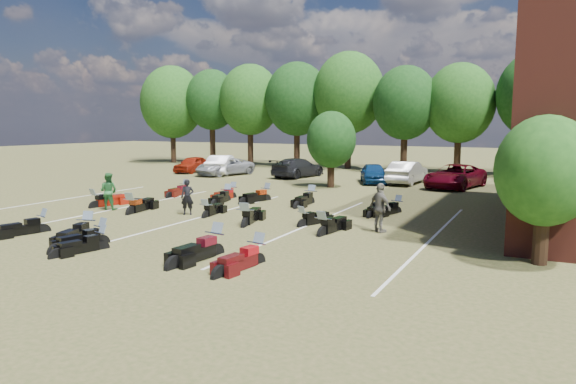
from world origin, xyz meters
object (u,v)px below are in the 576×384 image
Objects in this scene: person_black at (187,197)px; motorcycle_14 at (185,194)px; person_grey at (380,208)px; car_4 at (374,173)px; motorcycle_7 at (95,208)px; car_0 at (192,164)px; person_green at (109,191)px; motorcycle_3 at (101,249)px.

motorcycle_14 is at bearing 103.16° from person_black.
person_black is at bearing 33.86° from person_grey.
car_4 is at bearing -39.42° from person_grey.
motorcycle_7 is 1.09× the size of motorcycle_14.
car_0 is 16.22m from car_4.
person_green is 0.76× the size of motorcycle_7.
person_grey is at bearing -26.21° from motorcycle_14.
car_0 reaches higher than motorcycle_14.
person_green is at bearing -138.58° from car_4.
car_0 is 18.65m from motorcycle_7.
person_black is 4.28m from person_green.
person_grey is 14.28m from motorcycle_7.
car_0 is at bearing -79.36° from person_green.
car_4 reaches higher than motorcycle_7.
motorcycle_3 is at bearing -68.35° from motorcycle_14.
car_0 is 2.01× the size of motorcycle_3.
car_4 is (16.20, -0.78, 0.00)m from car_0.
motorcycle_7 is (-14.23, -0.71, -0.94)m from person_grey.
car_4 is 1.88× the size of motorcycle_14.
person_black is at bearing -58.10° from car_0.
person_green reaches higher than motorcycle_3.
person_green reaches higher than car_4.
motorcycle_3 is at bearing 148.32° from motorcycle_7.
person_grey is (8.91, 0.24, 0.14)m from person_black.
motorcycle_7 is (-9.04, -16.43, -0.70)m from car_4.
motorcycle_7 reaches higher than motorcycle_3.
person_green is 8.30m from motorcycle_3.
person_grey is (5.19, -15.72, 0.25)m from car_4.
car_4 is 2.29× the size of person_green.
person_grey is 0.87× the size of motorcycle_14.
person_green reaches higher than motorcycle_7.
car_0 reaches higher than motorcycle_3.
person_black is 0.68× the size of motorcycle_7.
motorcycle_3 is (5.74, -5.92, -0.90)m from person_green.
person_black reaches higher than car_0.
person_black is at bearing -165.05° from motorcycle_7.
person_black reaches higher than motorcycle_3.
car_4 is at bearing -108.94° from motorcycle_7.
car_4 is 16.39m from person_black.
car_4 is 16.55m from person_grey.
person_grey is 0.93× the size of motorcycle_3.
car_4 is at bearing -7.57° from car_0.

